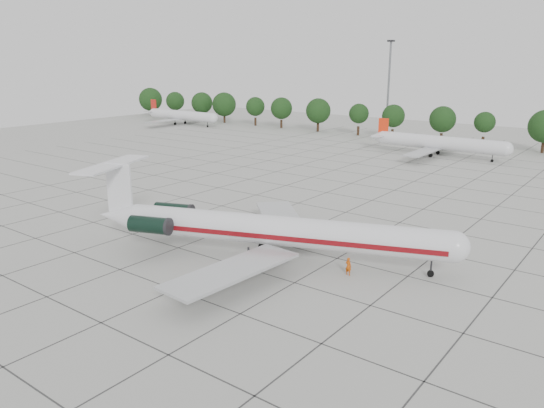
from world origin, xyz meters
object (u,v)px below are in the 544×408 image
Objects in this scene: main_airliner at (261,229)px; bg_airliner_c at (439,143)px; bg_airliner_a at (182,115)px; floodlight_mast at (389,82)px; ground_crew at (348,266)px.

bg_airliner_c is at bearing 74.94° from main_airliner.
bg_airliner_a is at bearing 119.60° from main_airliner.
floodlight_mast reaches higher than main_airliner.
bg_airliner_c is 37.07m from floodlight_mast.
floodlight_mast is at bearing 17.17° from bg_airliner_a.
bg_airliner_a reaches higher than ground_crew.
bg_airliner_c is at bearing -46.23° from floodlight_mast.
main_airliner is at bearing 14.13° from ground_crew.
main_airliner is at bearing -84.29° from bg_airliner_c.
ground_crew is 0.06× the size of bg_airliner_c.
ground_crew is 128.34m from bg_airliner_a.
bg_airliner_c is at bearing -72.44° from ground_crew.
bg_airliner_a is 86.90m from bg_airliner_c.
main_airliner is 71.81m from bg_airliner_c.
bg_airliner_a and bg_airliner_c have the same top height.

